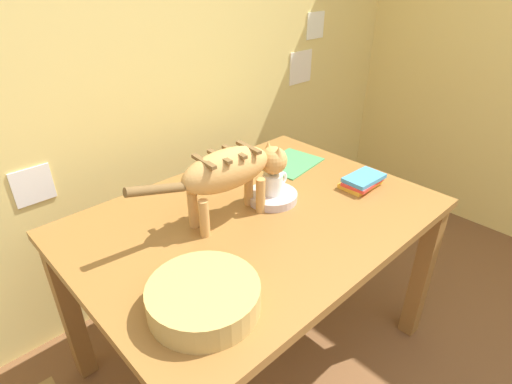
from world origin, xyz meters
name	(u,v)px	position (x,y,z in m)	size (l,w,h in m)	color
wall_rear	(114,56)	(0.00, 2.19, 1.25)	(4.54, 0.11, 2.50)	#EBCF73
dining_table	(256,233)	(0.11, 1.42, 0.67)	(1.36, 0.98, 0.75)	brown
cat	(233,171)	(0.04, 1.47, 0.95)	(0.65, 0.16, 0.28)	tan
saucer_bowl	(272,196)	(0.23, 1.45, 0.77)	(0.20, 0.20, 0.03)	#C0ABA8
coffee_mug	(273,183)	(0.24, 1.45, 0.83)	(0.12, 0.08, 0.08)	silver
magazine	(291,163)	(0.54, 1.64, 0.76)	(0.28, 0.21, 0.01)	#449657
book_stack	(362,181)	(0.60, 1.27, 0.78)	(0.19, 0.13, 0.05)	#F8AB2E
wicker_basket	(204,297)	(-0.33, 1.17, 0.80)	(0.32, 0.32, 0.08)	tan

